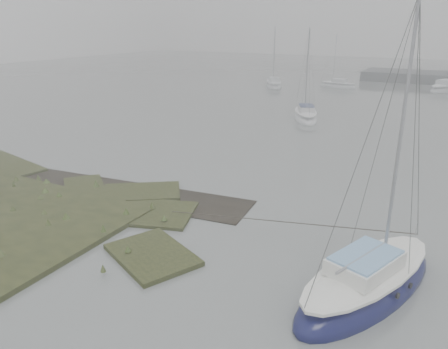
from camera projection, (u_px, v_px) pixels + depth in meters
ground at (340, 115)px, 42.33m from camera, size 160.00×160.00×0.00m
sailboat_main at (367, 285)px, 14.43m from camera, size 4.66×7.52×10.09m
sailboat_white at (305, 116)px, 40.59m from camera, size 4.44×6.51×8.78m
sailboat_far_a at (274, 85)px, 60.91m from camera, size 4.79×6.41×8.75m
sailboat_far_b at (445, 89)px, 57.29m from camera, size 4.83×7.15×9.64m
sailboat_far_c at (337, 86)px, 60.48m from camera, size 5.66×2.78×7.66m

